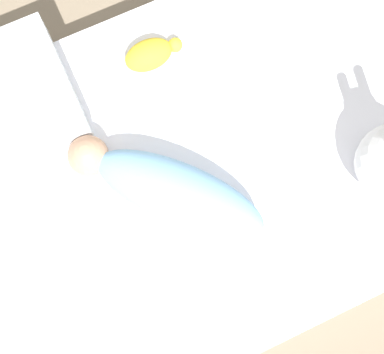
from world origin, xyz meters
The scene contains 5 objects.
ground_plane centered at (0.00, 0.00, 0.00)m, with size 12.00×12.00×0.00m, color #7A6B56.
bed_mattress centered at (0.00, 0.00, 0.11)m, with size 1.57×1.08×0.23m.
swaddled_baby centered at (-0.13, -0.05, 0.30)m, with size 0.47×0.50×0.15m.
pillow centered at (-0.43, 0.39, 0.28)m, with size 0.34×0.39×0.12m.
turtle_plush centered at (-0.01, 0.36, 0.27)m, with size 0.18×0.09×0.08m.
Camera 1 is at (-0.20, -0.35, 1.72)m, focal length 50.00 mm.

